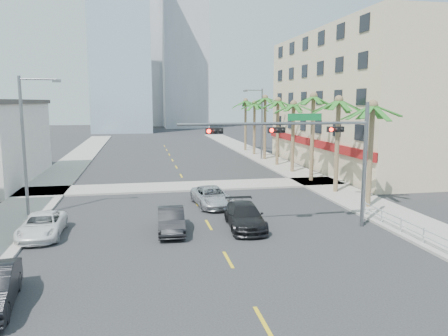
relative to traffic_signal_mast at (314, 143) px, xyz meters
The scene contains 24 objects.
ground 11.06m from the traffic_signal_mast, 126.03° to the right, with size 260.00×260.00×0.00m, color #262628.
sidewalk_right 14.44m from the traffic_signal_mast, 62.71° to the left, with size 4.00×120.00×0.15m, color gray.
sidewalk_left 22.05m from the traffic_signal_mast, 145.89° to the left, with size 4.00×120.00×0.15m, color gray.
sidewalk_cross 15.99m from the traffic_signal_mast, 112.38° to the left, with size 80.00×4.00×0.15m, color gray.
building_right 27.47m from the traffic_signal_mast, 53.68° to the left, with size 15.25×28.00×15.00m.
tower_far_left 90.14m from the traffic_signal_mast, 99.00° to the left, with size 14.00×14.00×48.00m, color #99B2C6.
tower_far_right 105.10m from the traffic_signal_mast, 88.20° to the left, with size 12.00×12.00×60.00m, color #ADADB2.
tower_far_center 118.45m from the traffic_signal_mast, 94.29° to the left, with size 16.00×16.00×42.00m, color #ADADB2.
traffic_signal_mast is the anchor object (origin of this frame).
palm_tree_0 7.37m from the traffic_signal_mast, 34.84° to the left, with size 4.80×4.80×7.80m.
palm_tree_1 11.18m from the traffic_signal_mast, 57.84° to the left, with size 4.80×4.80×8.16m.
palm_tree_2 15.81m from the traffic_signal_mast, 68.07° to the left, with size 4.80×4.80×8.52m.
palm_tree_3 20.59m from the traffic_signal_mast, 73.51° to the left, with size 4.80×4.80×7.80m.
palm_tree_4 25.63m from the traffic_signal_mast, 76.83° to the left, with size 4.80×4.80×8.16m.
palm_tree_5 30.72m from the traffic_signal_mast, 79.05° to the left, with size 4.80×4.80×8.52m.
palm_tree_6 35.78m from the traffic_signal_mast, 80.63° to the left, with size 4.80×4.80×7.80m.
palm_tree_7 40.93m from the traffic_signal_mast, 81.82° to the left, with size 4.80×4.80×8.16m.
streetlight_left 17.84m from the traffic_signal_mast, 160.18° to the left, with size 2.55×0.25×9.00m.
streetlight_right 30.50m from the traffic_signal_mast, 80.16° to the left, with size 2.55×0.25×9.00m.
guardrail 6.59m from the traffic_signal_mast, 23.39° to the right, with size 0.08×8.08×1.00m.
car_parked_far 15.88m from the traffic_signal_mast, behind, with size 2.14×4.63×1.29m, color white.
car_lane_left 9.28m from the traffic_signal_mast, behind, with size 1.48×4.23×1.39m, color black.
car_lane_center 9.41m from the traffic_signal_mast, 125.24° to the left, with size 2.28×4.95×1.38m, color silver.
car_lane_right 5.84m from the traffic_signal_mast, 165.29° to the left, with size 2.02×4.97×1.44m, color black.
Camera 1 is at (-3.92, -15.38, 7.43)m, focal length 35.00 mm.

